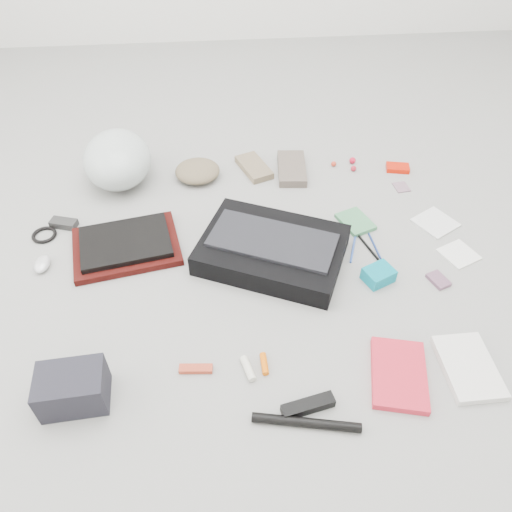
{
  "coord_description": "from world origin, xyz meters",
  "views": [
    {
      "loc": [
        -0.11,
        -1.21,
        1.25
      ],
      "look_at": [
        0.0,
        0.0,
        0.05
      ],
      "focal_mm": 35.0,
      "sensor_mm": 36.0,
      "label": 1
    }
  ],
  "objects": [
    {
      "name": "ground_plane",
      "position": [
        0.0,
        0.0,
        0.0
      ],
      "size": [
        4.0,
        4.0,
        0.0
      ],
      "primitive_type": "plane",
      "color": "gray"
    },
    {
      "name": "messenger_bag",
      "position": [
        0.06,
        0.04,
        0.04
      ],
      "size": [
        0.58,
        0.51,
        0.08
      ],
      "primitive_type": "cube",
      "rotation": [
        0.0,
        0.0,
        -0.42
      ],
      "color": "black",
      "rests_on": "ground_plane"
    },
    {
      "name": "bag_flap",
      "position": [
        0.06,
        0.04,
        0.09
      ],
      "size": [
        0.47,
        0.35,
        0.01
      ],
      "primitive_type": "cube",
      "rotation": [
        0.0,
        0.0,
        -0.42
      ],
      "color": "black",
      "rests_on": "messenger_bag"
    },
    {
      "name": "laptop_sleeve",
      "position": [
        -0.46,
        0.13,
        0.01
      ],
      "size": [
        0.42,
        0.34,
        0.03
      ],
      "primitive_type": "cube",
      "rotation": [
        0.0,
        0.0,
        0.19
      ],
      "color": "#340907",
      "rests_on": "ground_plane"
    },
    {
      "name": "laptop",
      "position": [
        -0.46,
        0.13,
        0.04
      ],
      "size": [
        0.35,
        0.28,
        0.02
      ],
      "primitive_type": "cube",
      "rotation": [
        0.0,
        0.0,
        0.19
      ],
      "color": "black",
      "rests_on": "laptop_sleeve"
    },
    {
      "name": "bike_helmet",
      "position": [
        -0.52,
        0.56,
        0.1
      ],
      "size": [
        0.3,
        0.36,
        0.2
      ],
      "primitive_type": "ellipsoid",
      "rotation": [
        0.0,
        0.0,
        0.08
      ],
      "color": "silver",
      "rests_on": "ground_plane"
    },
    {
      "name": "beanie",
      "position": [
        -0.2,
        0.54,
        0.03
      ],
      "size": [
        0.19,
        0.18,
        0.07
      ],
      "primitive_type": "ellipsoid",
      "rotation": [
        0.0,
        0.0,
        -0.02
      ],
      "color": "#716148",
      "rests_on": "ground_plane"
    },
    {
      "name": "mitten_left",
      "position": [
        0.04,
        0.58,
        0.01
      ],
      "size": [
        0.16,
        0.21,
        0.03
      ],
      "primitive_type": "cube",
      "rotation": [
        0.0,
        0.0,
        0.37
      ],
      "color": "#7B6950",
      "rests_on": "ground_plane"
    },
    {
      "name": "mitten_right",
      "position": [
        0.2,
        0.55,
        0.02
      ],
      "size": [
        0.13,
        0.24,
        0.03
      ],
      "primitive_type": "cube",
      "rotation": [
        0.0,
        0.0,
        -0.08
      ],
      "color": "#61554B",
      "rests_on": "ground_plane"
    },
    {
      "name": "power_brick",
      "position": [
        -0.71,
        0.28,
        0.01
      ],
      "size": [
        0.11,
        0.07,
        0.03
      ],
      "primitive_type": "cube",
      "rotation": [
        0.0,
        0.0,
        -0.29
      ],
      "color": "black",
      "rests_on": "ground_plane"
    },
    {
      "name": "cable_coil",
      "position": [
        -0.77,
        0.22,
        0.01
      ],
      "size": [
        0.1,
        0.1,
        0.01
      ],
      "primitive_type": "torus",
      "rotation": [
        0.0,
        0.0,
        -0.11
      ],
      "color": "black",
      "rests_on": "ground_plane"
    },
    {
      "name": "mouse",
      "position": [
        -0.74,
        0.06,
        0.02
      ],
      "size": [
        0.06,
        0.09,
        0.03
      ],
      "primitive_type": "ellipsoid",
      "rotation": [
        0.0,
        0.0,
        -0.06
      ],
      "color": "silver",
      "rests_on": "ground_plane"
    },
    {
      "name": "camera_bag",
      "position": [
        -0.54,
        -0.47,
        0.06
      ],
      "size": [
        0.19,
        0.14,
        0.12
      ],
      "primitive_type": "cube",
      "rotation": [
        0.0,
        0.0,
        0.07
      ],
      "color": "black",
      "rests_on": "ground_plane"
    },
    {
      "name": "multitool",
      "position": [
        -0.21,
        -0.4,
        0.01
      ],
      "size": [
        0.1,
        0.03,
        0.02
      ],
      "primitive_type": "cube",
      "rotation": [
        0.0,
        0.0,
        -0.08
      ],
      "color": "#A2341D",
      "rests_on": "ground_plane"
    },
    {
      "name": "toiletry_tube_white",
      "position": [
        -0.06,
        -0.42,
        0.01
      ],
      "size": [
        0.04,
        0.08,
        0.02
      ],
      "primitive_type": "cylinder",
      "rotation": [
        1.57,
        0.0,
        0.27
      ],
      "color": "beige",
      "rests_on": "ground_plane"
    },
    {
      "name": "toiletry_tube_orange",
      "position": [
        -0.01,
        -0.41,
        0.01
      ],
      "size": [
        0.02,
        0.07,
        0.02
      ],
      "primitive_type": "cylinder",
      "rotation": [
        1.57,
        0.0,
        0.03
      ],
      "color": "#E05E05",
      "rests_on": "ground_plane"
    },
    {
      "name": "u_lock",
      "position": [
        0.09,
        -0.55,
        0.01
      ],
      "size": [
        0.15,
        0.07,
        0.03
      ],
      "primitive_type": "cube",
      "rotation": [
        0.0,
        0.0,
        0.22
      ],
      "color": "black",
      "rests_on": "ground_plane"
    },
    {
      "name": "bike_pump",
      "position": [
        0.08,
        -0.6,
        0.01
      ],
      "size": [
        0.29,
        0.08,
        0.03
      ],
      "primitive_type": "cylinder",
      "rotation": [
        0.0,
        1.57,
        -0.2
      ],
      "color": "black",
      "rests_on": "ground_plane"
    },
    {
      "name": "book_red",
      "position": [
        0.37,
        -0.48,
        0.01
      ],
      "size": [
        0.2,
        0.26,
        0.02
      ],
      "primitive_type": "cube",
      "rotation": [
        0.0,
        0.0,
        -0.23
      ],
      "color": "red",
      "rests_on": "ground_plane"
    },
    {
      "name": "book_white",
      "position": [
        0.57,
        -0.47,
        0.01
      ],
      "size": [
        0.15,
        0.22,
        0.02
      ],
      "primitive_type": "cube",
      "rotation": [
        0.0,
        0.0,
        0.01
      ],
      "color": "silver",
      "rests_on": "ground_plane"
    },
    {
      "name": "notepad",
      "position": [
        0.4,
        0.19,
        0.01
      ],
      "size": [
        0.15,
        0.16,
        0.02
      ],
      "primitive_type": "cube",
      "rotation": [
        0.0,
        0.0,
        0.38
      ],
      "color": "#3C7A4E",
      "rests_on": "ground_plane"
    },
    {
      "name": "pen_blue",
      "position": [
        0.36,
        0.05,
        0.0
      ],
      "size": [
        0.06,
        0.14,
        0.01
      ],
      "primitive_type": "cylinder",
      "rotation": [
        1.57,
        0.0,
        -0.35
      ],
      "color": "#2B4EA4",
      "rests_on": "ground_plane"
    },
    {
      "name": "pen_black",
      "position": [
        0.41,
        0.06,
        0.0
      ],
      "size": [
        0.05,
        0.15,
        0.01
      ],
      "primitive_type": "cylinder",
      "rotation": [
        1.57,
        0.0,
        0.3
      ],
      "color": "black",
      "rests_on": "ground_plane"
    },
    {
      "name": "pen_navy",
      "position": [
        0.44,
        0.06,
        0.0
      ],
      "size": [
        0.02,
        0.13,
        0.01
      ],
      "primitive_type": "cylinder",
      "rotation": [
        1.57,
        0.0,
        0.07
      ],
      "color": "navy",
      "rests_on": "ground_plane"
    },
    {
      "name": "accordion_wallet",
      "position": [
        0.41,
        -0.1,
        0.02
      ],
      "size": [
        0.12,
        0.11,
        0.05
      ],
      "primitive_type": "cube",
      "rotation": [
        0.0,
        0.0,
        0.43
      ],
      "color": "#03839A",
      "rests_on": "ground_plane"
    },
    {
      "name": "card_deck",
      "position": [
        0.61,
        -0.13,
        0.01
      ],
      "size": [
        0.07,
        0.09,
        0.01
      ],
      "primitive_type": "cube",
      "rotation": [
        0.0,
        0.0,
        0.37
      ],
      "color": "#724C63",
      "rests_on": "ground_plane"
    },
    {
      "name": "napkin_top",
      "position": [
        0.7,
        0.17,
        0.0
      ],
      "size": [
        0.19,
        0.19,
        0.01
      ],
      "primitive_type": "cube",
      "rotation": [
        0.0,
        0.0,
        0.53
      ],
      "color": "silver",
      "rests_on": "ground_plane"
    },
    {
      "name": "napkin_bottom",
      "position": [
        0.73,
        -0.01,
        0.0
      ],
      "size": [
        0.15,
        0.15,
        0.01
      ],
      "primitive_type": "cube",
      "rotation": [
        0.0,
        0.0,
        0.41
      ],
      "color": "silver",
      "rests_on": "ground_plane"
    },
    {
      "name": "lollipop_a",
      "position": [
        0.39,
        0.58,
        0.01
      ],
      "size": [
        0.03,
        0.03,
        0.02
      ],
      "primitive_type": "sphere",
      "rotation": [
        0.0,
        0.0,
        -0.35
      ],
      "color": "#B0301D",
      "rests_on": "ground_plane"
    },
    {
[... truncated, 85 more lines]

